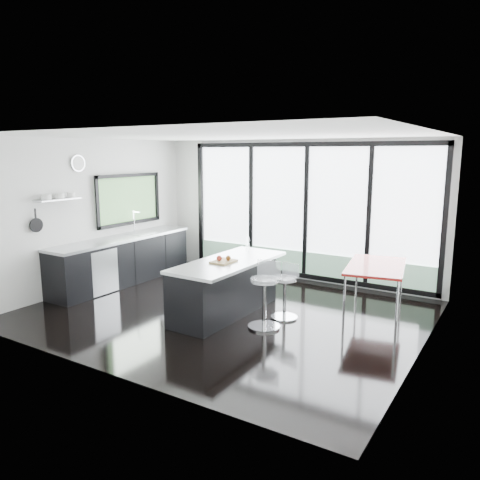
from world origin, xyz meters
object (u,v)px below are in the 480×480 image
Objects in this scene: island at (225,286)px; red_table at (375,289)px; bar_stool_near at (264,303)px; bar_stool_far at (285,298)px.

island is 2.39m from red_table.
bar_stool_near reaches higher than bar_stool_far.
red_table is (2.02, 1.27, -0.05)m from island.
island is 1.46× the size of red_table.
island is at bearing 159.65° from bar_stool_near.
bar_stool_far is at bearing 18.18° from island.
bar_stool_far is 1.48m from red_table.
bar_stool_near is at bearing -128.58° from red_table.
island is 0.96m from bar_stool_far.
island is 0.87m from bar_stool_near.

